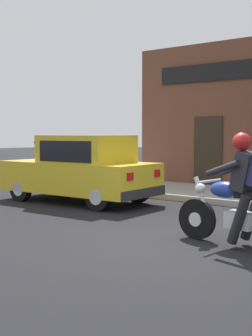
# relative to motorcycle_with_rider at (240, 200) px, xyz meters

# --- Properties ---
(ground_plane) EXTENTS (80.00, 80.00, 0.00)m
(ground_plane) POSITION_rel_motorcycle_with_rider_xyz_m (-0.34, 1.03, -0.68)
(ground_plane) COLOR black
(sidewalk_curb) EXTENTS (2.60, 22.00, 0.14)m
(sidewalk_curb) POSITION_rel_motorcycle_with_rider_xyz_m (4.60, 4.03, -0.61)
(sidewalk_curb) COLOR #9E9B93
(sidewalk_curb) RESTS_ON ground
(motorcycle_with_rider) EXTENTS (0.60, 2.02, 1.62)m
(motorcycle_with_rider) POSITION_rel_motorcycle_with_rider_xyz_m (0.00, 0.00, 0.00)
(motorcycle_with_rider) COLOR black
(motorcycle_with_rider) RESTS_ON ground
(car_hatchback) EXTENTS (1.78, 3.84, 1.57)m
(car_hatchback) POSITION_rel_motorcycle_with_rider_xyz_m (1.74, 4.80, 0.09)
(car_hatchback) COLOR black
(car_hatchback) RESTS_ON ground
(trash_bin) EXTENTS (0.56, 0.56, 0.98)m
(trash_bin) POSITION_rel_motorcycle_with_rider_xyz_m (4.03, 5.32, -0.04)
(trash_bin) COLOR #2D2D33
(trash_bin) RESTS_ON sidewalk_curb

